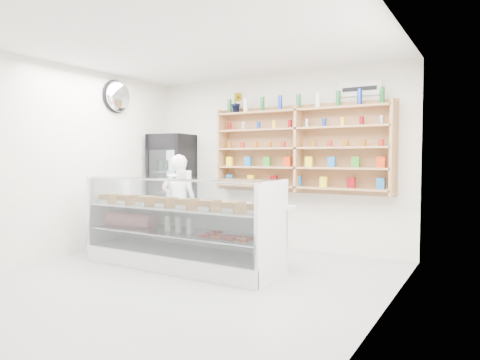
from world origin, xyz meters
The scene contains 8 objects.
room centered at (0.00, 0.00, 1.40)m, with size 5.00×5.00×5.00m.
display_counter centered at (-0.43, 0.64, 0.34)m, with size 2.74×0.82×1.19m.
shop_worker centered at (-1.08, 1.39, 0.75)m, with size 0.55×0.36×1.51m, color white.
drinks_cooler centered at (-1.84, 2.13, 0.94)m, with size 0.75×0.73×1.87m.
wall_shelving centered at (0.50, 2.34, 1.59)m, with size 2.84×0.28×1.33m.
potted_plant centered at (-0.61, 2.34, 2.36)m, with size 0.19×0.15×0.34m, color #1E6626.
security_mirror centered at (-2.17, 1.20, 2.45)m, with size 0.15×0.50×0.50m, color silver.
wall_sign centered at (1.40, 2.47, 2.45)m, with size 0.62×0.03×0.20m, color white.
Camera 1 is at (3.11, -3.79, 1.45)m, focal length 32.00 mm.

